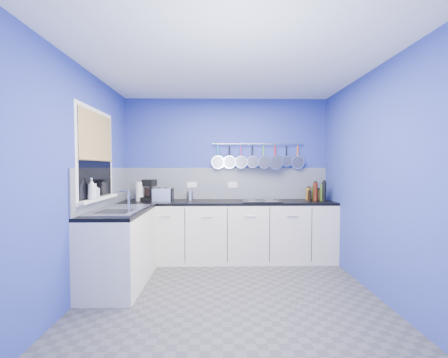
{
  "coord_description": "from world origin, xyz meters",
  "views": [
    {
      "loc": [
        -0.12,
        -3.18,
        1.4
      ],
      "look_at": [
        -0.05,
        0.75,
        1.25
      ],
      "focal_mm": 23.35,
      "sensor_mm": 36.0,
      "label": 1
    }
  ],
  "objects_px": {
    "soap_bottle_b": "(96,191)",
    "coffee_maker": "(149,190)",
    "paper_towel": "(140,191)",
    "hob": "(261,201)",
    "toaster": "(162,195)",
    "soap_bottle_a": "(92,189)",
    "canister": "(190,195)"
  },
  "relations": [
    {
      "from": "soap_bottle_a",
      "to": "canister",
      "type": "relative_size",
      "value": 1.7
    },
    {
      "from": "soap_bottle_a",
      "to": "paper_towel",
      "type": "bearing_deg",
      "value": 79.7
    },
    {
      "from": "soap_bottle_b",
      "to": "hob",
      "type": "distance_m",
      "value": 2.28
    },
    {
      "from": "soap_bottle_b",
      "to": "hob",
      "type": "relative_size",
      "value": 0.3
    },
    {
      "from": "canister",
      "to": "soap_bottle_a",
      "type": "bearing_deg",
      "value": -127.19
    },
    {
      "from": "soap_bottle_b",
      "to": "coffee_maker",
      "type": "distance_m",
      "value": 1.12
    },
    {
      "from": "soap_bottle_a",
      "to": "coffee_maker",
      "type": "bearing_deg",
      "value": 73.32
    },
    {
      "from": "paper_towel",
      "to": "hob",
      "type": "xyz_separation_m",
      "value": [
        1.83,
        -0.08,
        -0.14
      ]
    },
    {
      "from": "toaster",
      "to": "hob",
      "type": "distance_m",
      "value": 1.49
    },
    {
      "from": "toaster",
      "to": "canister",
      "type": "bearing_deg",
      "value": 6.6
    },
    {
      "from": "toaster",
      "to": "hob",
      "type": "height_order",
      "value": "toaster"
    },
    {
      "from": "soap_bottle_a",
      "to": "paper_towel",
      "type": "relative_size",
      "value": 0.83
    },
    {
      "from": "soap_bottle_a",
      "to": "hob",
      "type": "xyz_separation_m",
      "value": [
        2.04,
        1.1,
        -0.26
      ]
    },
    {
      "from": "soap_bottle_b",
      "to": "paper_towel",
      "type": "distance_m",
      "value": 1.1
    },
    {
      "from": "soap_bottle_a",
      "to": "soap_bottle_b",
      "type": "height_order",
      "value": "soap_bottle_a"
    },
    {
      "from": "soap_bottle_a",
      "to": "paper_towel",
      "type": "height_order",
      "value": "soap_bottle_a"
    },
    {
      "from": "soap_bottle_a",
      "to": "coffee_maker",
      "type": "xyz_separation_m",
      "value": [
        0.35,
        1.17,
        -0.11
      ]
    },
    {
      "from": "soap_bottle_a",
      "to": "canister",
      "type": "xyz_separation_m",
      "value": [
        0.96,
        1.27,
        -0.2
      ]
    },
    {
      "from": "soap_bottle_b",
      "to": "canister",
      "type": "distance_m",
      "value": 1.52
    },
    {
      "from": "soap_bottle_b",
      "to": "coffee_maker",
      "type": "xyz_separation_m",
      "value": [
        0.35,
        1.06,
        -0.07
      ]
    },
    {
      "from": "toaster",
      "to": "hob",
      "type": "xyz_separation_m",
      "value": [
        1.49,
        -0.06,
        -0.09
      ]
    },
    {
      "from": "soap_bottle_a",
      "to": "canister",
      "type": "distance_m",
      "value": 1.61
    },
    {
      "from": "paper_towel",
      "to": "coffee_maker",
      "type": "distance_m",
      "value": 0.14
    },
    {
      "from": "toaster",
      "to": "canister",
      "type": "xyz_separation_m",
      "value": [
        0.41,
        0.11,
        -0.03
      ]
    },
    {
      "from": "soap_bottle_a",
      "to": "hob",
      "type": "height_order",
      "value": "soap_bottle_a"
    },
    {
      "from": "toaster",
      "to": "soap_bottle_b",
      "type": "bearing_deg",
      "value": -126.71
    },
    {
      "from": "coffee_maker",
      "to": "canister",
      "type": "bearing_deg",
      "value": 25.11
    },
    {
      "from": "soap_bottle_b",
      "to": "hob",
      "type": "bearing_deg",
      "value": 25.86
    },
    {
      "from": "coffee_maker",
      "to": "toaster",
      "type": "xyz_separation_m",
      "value": [
        0.2,
        -0.01,
        -0.07
      ]
    },
    {
      "from": "canister",
      "to": "hob",
      "type": "bearing_deg",
      "value": -9.16
    },
    {
      "from": "soap_bottle_a",
      "to": "paper_towel",
      "type": "distance_m",
      "value": 1.2
    },
    {
      "from": "soap_bottle_a",
      "to": "hob",
      "type": "distance_m",
      "value": 2.33
    }
  ]
}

